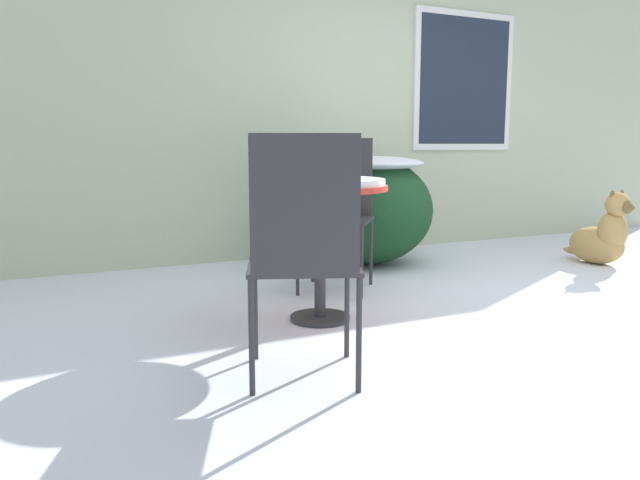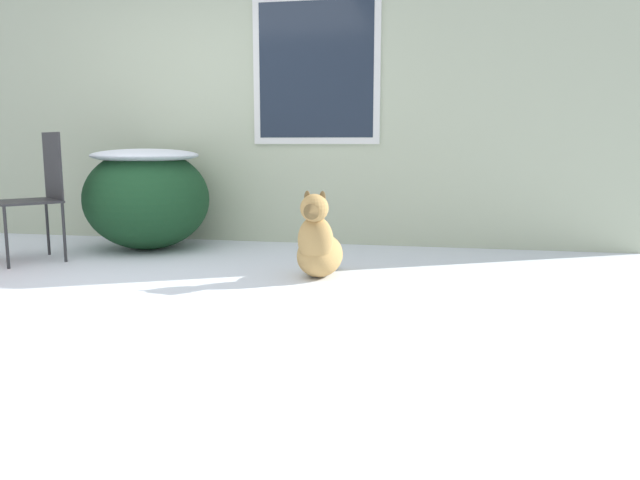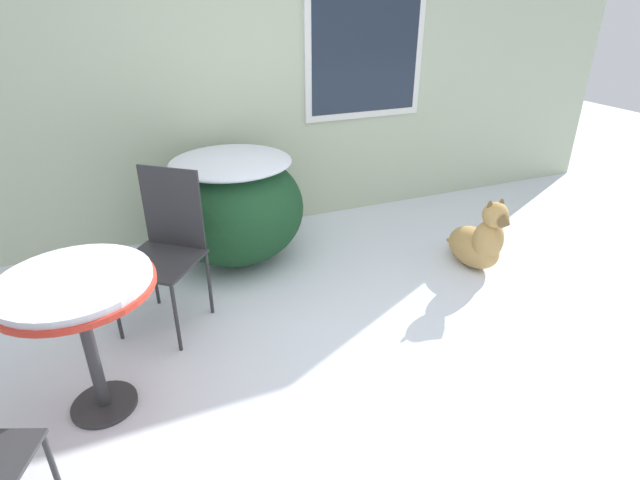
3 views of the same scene
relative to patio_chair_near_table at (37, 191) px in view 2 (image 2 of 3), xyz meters
The scene contains 5 objects.
ground_plane 1.43m from the patio_chair_near_table, 43.12° to the right, with size 16.00×16.00×0.00m, color silver.
house_wall 1.84m from the patio_chair_near_table, 52.09° to the left, with size 8.00×0.10×2.75m.
shrub_left 0.92m from the patio_chair_near_table, 47.84° to the left, with size 1.12×1.09×0.90m.
patio_chair_near_table is the anchor object (origin of this frame).
dog 2.41m from the patio_chair_near_table, ahead, with size 0.33×0.70×0.63m.
Camera 2 is at (2.28, -3.61, 0.97)m, focal length 35.00 mm.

